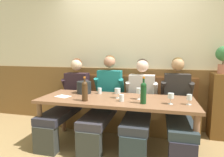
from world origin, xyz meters
The scene contains 22 objects.
ground_plane centered at (0.00, 0.00, -0.01)m, with size 6.80×6.80×0.02m, color #95764A.
room_wall_back centered at (0.00, 1.09, 1.40)m, with size 6.80×0.08×2.80m, color beige.
wood_wainscot_panel centered at (0.00, 1.04, 0.54)m, with size 6.80×0.03×1.07m, color brown.
wall_bench centered at (0.00, 0.83, 0.28)m, with size 2.46×0.42×0.94m.
dining_table centered at (0.00, 0.16, 0.65)m, with size 2.16×0.80×0.72m.
person_right_seat centered at (-0.88, 0.47, 0.61)m, with size 0.53×1.22×1.26m.
person_left_seat centered at (-0.26, 0.46, 0.63)m, with size 0.52×1.23×1.32m.
person_center_left_seat centered at (0.31, 0.48, 0.62)m, with size 0.53×1.23×1.26m.
person_center_right_seat centered at (0.87, 0.47, 0.62)m, with size 0.50×1.22×1.29m.
ice_bucket centered at (-0.56, 0.37, 0.82)m, with size 0.23×0.23×0.19m, color black.
wine_bottle_clear_water centered at (0.40, -0.02, 0.87)m, with size 0.07×0.07×0.34m.
wine_bottle_amber_mid centered at (-0.37, -0.07, 0.87)m, with size 0.08×0.08×0.33m.
wine_glass_left_end centered at (0.02, 0.19, 0.82)m, with size 0.08×0.08×0.14m.
wine_glass_mid_right centered at (0.73, 0.04, 0.82)m, with size 0.08×0.08×0.14m.
wine_glass_mid_left centered at (0.95, 0.07, 0.81)m, with size 0.06×0.06×0.13m.
wine_glass_near_bucket centered at (0.32, 0.19, 0.84)m, with size 0.08×0.08×0.16m.
water_tumbler_left centered at (0.11, 0.02, 0.77)m, with size 0.06×0.06×0.09m, color silver.
water_tumbler_right centered at (-0.32, 0.40, 0.77)m, with size 0.06×0.06×0.09m, color silver.
water_tumbler_center centered at (-0.06, 0.45, 0.77)m, with size 0.06×0.06×0.08m, color silver.
tasting_sheet_left_guest centered at (-0.78, 0.09, 0.73)m, with size 0.21×0.15×0.00m, color white.
corner_pedestal centered at (1.53, 0.86, 0.52)m, with size 0.28×0.28×1.04m, color brown.
potted_plant centered at (1.53, 0.86, 1.31)m, with size 0.23×0.23×0.42m.
Camera 1 is at (0.58, -2.36, 1.37)m, focal length 30.13 mm.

